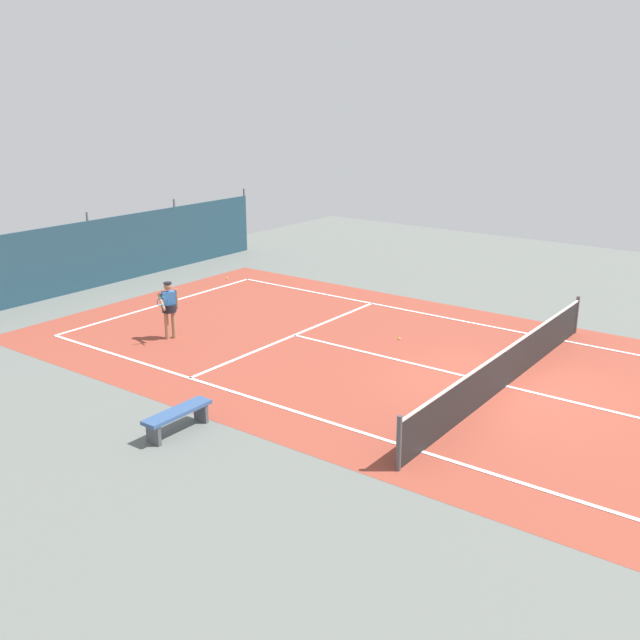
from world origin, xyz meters
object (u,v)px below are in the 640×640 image
at_px(courtside_bench, 178,415).
at_px(tennis_net, 507,366).
at_px(parked_car, 59,253).
at_px(tennis_ball_midcourt, 399,339).
at_px(tennis_player, 169,306).
at_px(tennis_ball_near_player, 227,278).

bearing_deg(courtside_bench, tennis_net, -35.11).
bearing_deg(parked_car, courtside_bench, -115.41).
xyz_separation_m(tennis_ball_midcourt, courtside_bench, (-7.77, 0.66, 0.34)).
distance_m(tennis_player, tennis_ball_midcourt, 6.53).
bearing_deg(tennis_ball_midcourt, courtside_bench, 175.17).
bearing_deg(tennis_player, tennis_ball_midcourt, 153.08).
bearing_deg(tennis_net, tennis_ball_near_player, 73.53).
bearing_deg(tennis_ball_midcourt, tennis_net, -111.07).
bearing_deg(parked_car, tennis_ball_near_player, -58.70).
bearing_deg(parked_car, tennis_ball_midcourt, -85.12).
height_order(tennis_ball_near_player, tennis_ball_midcourt, same).
xyz_separation_m(parked_car, courtside_bench, (-6.73, -13.70, -0.46)).
bearing_deg(tennis_net, courtside_bench, 144.89).
height_order(tennis_ball_midcourt, parked_car, parked_car).
xyz_separation_m(tennis_player, tennis_ball_near_player, (6.01, 3.51, -0.93)).
xyz_separation_m(tennis_net, tennis_player, (-2.30, 9.04, 0.45)).
bearing_deg(courtside_bench, parked_car, 63.84).
xyz_separation_m(tennis_ball_near_player, courtside_bench, (-10.02, -8.12, 0.34)).
height_order(tennis_net, tennis_ball_near_player, tennis_net).
distance_m(tennis_ball_near_player, courtside_bench, 12.90).
bearing_deg(tennis_player, tennis_ball_near_player, -122.12).
bearing_deg(courtside_bench, tennis_ball_near_player, 39.02).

